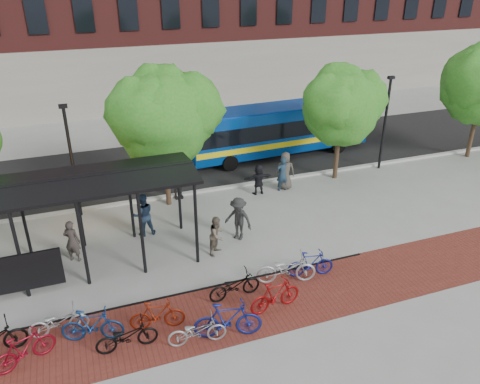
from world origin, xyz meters
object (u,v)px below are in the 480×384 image
object	(u,v)px
lamp_post_right	(385,121)
pedestrian_7	(282,174)
bus	(278,127)
pedestrian_1	(72,241)
lamp_post_left	(72,159)
bike_4	(127,336)
tree_b	(164,112)
pedestrian_8	(217,235)
bike_8	(235,286)
pedestrian_6	(285,171)
bike_1	(24,349)
bike_6	(197,331)
bike_11	(311,264)
bus_shelter	(41,197)
bike_3	(92,325)
bike_7	(228,320)
pedestrian_2	(143,215)
pedestrian_5	(259,179)
bike_5	(157,315)
bike_10	(286,269)
bike_2	(58,322)
pedestrian_4	(177,180)
tree_c	(343,103)
pedestrian_9	(238,219)

from	to	relation	value
lamp_post_right	pedestrian_7	world-z (taller)	lamp_post_right
bus	pedestrian_1	size ratio (longest dim) A/B	6.48
lamp_post_left	pedestrian_7	bearing A→B (deg)	-4.40
lamp_post_left	bike_4	size ratio (longest dim) A/B	2.83
tree_b	pedestrian_8	size ratio (longest dim) A/B	4.08
bike_8	pedestrian_6	size ratio (longest dim) A/B	0.95
bike_1	pedestrian_1	xyz separation A→B (m)	(1.52, 4.99, 0.33)
bike_6	bike_8	xyz separation A→B (m)	(1.77, 1.66, 0.02)
bike_11	bus_shelter	bearing A→B (deg)	78.26
bike_3	bike_7	distance (m)	4.04
lamp_post_right	pedestrian_8	distance (m)	12.37
bus_shelter	pedestrian_2	xyz separation A→B (m)	(3.58, 1.37, -2.06)
lamp_post_right	pedestrian_1	distance (m)	16.93
bike_6	bike_11	xyz separation A→B (m)	(4.76, 1.89, 0.05)
bike_11	pedestrian_5	world-z (taller)	pedestrian_5
bike_8	bike_11	world-z (taller)	bike_11
bike_1	bike_6	xyz separation A→B (m)	(4.77, -0.88, -0.07)
bus	bike_3	bearing A→B (deg)	-136.12
tree_b	lamp_post_left	distance (m)	4.45
bike_5	bike_11	world-z (taller)	bike_11
bike_10	bike_1	bearing A→B (deg)	110.33
bike_2	bike_7	xyz separation A→B (m)	(4.80, -1.88, 0.16)
lamp_post_right	pedestrian_7	bearing A→B (deg)	-173.27
pedestrian_2	pedestrian_4	distance (m)	3.60
tree_c	pedestrian_1	world-z (taller)	tree_c
bus	bike_7	xyz separation A→B (m)	(-7.72, -13.53, -1.08)
bus	bike_7	distance (m)	15.61
bike_6	tree_c	bearing A→B (deg)	-41.32
bike_4	pedestrian_5	size ratio (longest dim) A/B	1.18
bike_5	bus_shelter	bearing A→B (deg)	43.83
bike_10	bike_7	bearing A→B (deg)	137.68
bus	pedestrian_5	distance (m)	5.62
bike_4	bike_10	bearing A→B (deg)	-76.48
tree_c	pedestrian_7	xyz separation A→B (m)	(-3.40, -0.49, -3.17)
bike_2	pedestrian_2	world-z (taller)	pedestrian_2
pedestrian_1	bus	bearing A→B (deg)	-120.85
bike_10	pedestrian_5	size ratio (longest dim) A/B	1.39
bike_10	pedestrian_6	size ratio (longest dim) A/B	1.10
lamp_post_left	pedestrian_5	world-z (taller)	lamp_post_left
pedestrian_2	pedestrian_7	xyz separation A→B (m)	(7.23, 1.96, -0.05)
bike_11	pedestrian_7	world-z (taller)	pedestrian_7
pedestrian_7	bus_shelter	bearing A→B (deg)	15.36
bike_11	pedestrian_9	size ratio (longest dim) A/B	0.92
bus_shelter	pedestrian_5	distance (m)	10.38
bike_1	bus_shelter	bearing A→B (deg)	-32.16
tree_c	pedestrian_1	size ratio (longest dim) A/B	3.45
bike_6	pedestrian_7	distance (m)	11.20
bus_shelter	pedestrian_1	world-z (taller)	bus_shelter
bike_1	bike_8	distance (m)	6.58
tree_c	bike_10	world-z (taller)	tree_c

